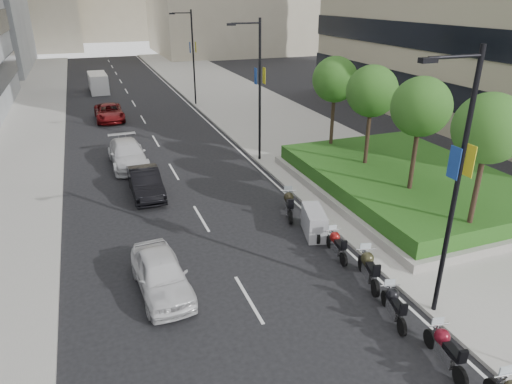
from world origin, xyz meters
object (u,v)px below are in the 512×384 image
lamp_post_2 (192,53)px  motorcycle_5 (314,223)px  car_c (128,154)px  car_b (146,183)px  lamp_post_0 (454,179)px  motorcycle_3 (369,268)px  car_d (109,112)px  motorcycle_6 (289,204)px  motorcycle_1 (445,349)px  lamp_post_1 (257,85)px  motorcycle_2 (394,305)px  motorcycle_4 (336,245)px  car_a (161,274)px  delivery_van (98,84)px

lamp_post_2 → motorcycle_5: lamp_post_2 is taller
car_c → car_b: bearing=-87.0°
lamp_post_0 → car_c: size_ratio=1.67×
motorcycle_3 → car_d: size_ratio=0.45×
motorcycle_5 → car_d: car_d is taller
motorcycle_6 → car_b: bearing=69.8°
motorcycle_1 → car_d: bearing=21.4°
motorcycle_1 → car_b: car_b is taller
lamp_post_1 → motorcycle_2: 17.42m
lamp_post_2 → motorcycle_3: size_ratio=3.92×
motorcycle_1 → motorcycle_4: (0.11, 6.60, -0.04)m
motorcycle_6 → car_a: size_ratio=0.51×
motorcycle_2 → delivery_van: delivery_van is taller
lamp_post_0 → car_d: (-8.42, 31.74, -4.36)m
car_b → delivery_van: size_ratio=0.89×
car_c → car_a: bearing=-92.7°
lamp_post_0 → lamp_post_2: (0.00, 35.00, 0.00)m
motorcycle_4 → motorcycle_6: size_ratio=0.91×
motorcycle_5 → motorcycle_2: bearing=-166.5°
lamp_post_1 → motorcycle_4: 13.32m
motorcycle_3 → motorcycle_6: motorcycle_3 is taller
motorcycle_1 → lamp_post_1: bearing=5.6°
motorcycle_1 → motorcycle_2: 2.31m
lamp_post_1 → motorcycle_3: 15.30m
lamp_post_2 → car_c: size_ratio=1.67×
lamp_post_0 → motorcycle_2: lamp_post_0 is taller
lamp_post_2 → car_b: bearing=-110.2°
motorcycle_2 → motorcycle_3: 2.20m
car_c → car_d: size_ratio=1.06×
motorcycle_1 → motorcycle_6: 10.84m
car_a → car_b: bearing=82.2°
motorcycle_6 → car_c: 12.39m
motorcycle_5 → car_b: 9.85m
lamp_post_2 → car_b: 22.92m
lamp_post_0 → car_b: (-7.76, 13.87, -4.33)m
car_c → car_d: (-0.26, 12.59, -0.07)m
car_b → car_d: bearing=91.8°
motorcycle_3 → car_d: (-7.45, 29.35, 0.08)m
motorcycle_1 → car_b: size_ratio=0.49×
motorcycle_4 → lamp_post_0: bearing=-159.2°
car_a → lamp_post_0: bearing=-31.7°
motorcycle_1 → car_c: size_ratio=0.41×
car_c → delivery_van: size_ratio=1.07×
lamp_post_0 → car_d: lamp_post_0 is taller
lamp_post_2 → car_c: 18.33m
motorcycle_6 → car_a: bearing=139.1°
motorcycle_2 → motorcycle_4: 4.30m
lamp_post_2 → delivery_van: bearing=129.6°
motorcycle_1 → motorcycle_2: bearing=12.8°
motorcycle_4 → car_b: (-6.62, 9.35, 0.19)m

